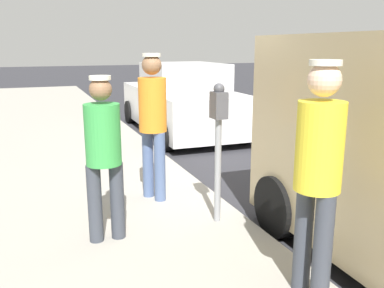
{
  "coord_description": "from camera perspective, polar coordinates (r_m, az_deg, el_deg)",
  "views": [
    {
      "loc": [
        3.19,
        4.77,
        2.05
      ],
      "look_at": [
        1.65,
        0.85,
        1.05
      ],
      "focal_mm": 39.05,
      "sensor_mm": 36.0,
      "label": 1
    }
  ],
  "objects": [
    {
      "name": "pedestrian_in_orange",
      "position": [
        5.12,
        -5.38,
        3.71
      ],
      "size": [
        0.34,
        0.34,
        1.81
      ],
      "color": "#4C608C",
      "rests_on": "sidewalk_slab"
    },
    {
      "name": "sidewalk_slab",
      "position": [
        5.17,
        -23.58,
        -10.28
      ],
      "size": [
        5.0,
        32.0,
        0.15
      ],
      "primitive_type": "cube",
      "color": "#9E998E",
      "rests_on": "ground"
    },
    {
      "name": "pedestrian_in_yellow",
      "position": [
        3.15,
        16.85,
        -2.97
      ],
      "size": [
        0.34,
        0.36,
        1.8
      ],
      "color": "#383D47",
      "rests_on": "sidewalk_slab"
    },
    {
      "name": "parking_meter_near",
      "position": [
        4.41,
        3.63,
        1.98
      ],
      "size": [
        0.14,
        0.18,
        1.52
      ],
      "color": "gray",
      "rests_on": "sidewalk_slab"
    },
    {
      "name": "pedestrian_in_green",
      "position": [
        4.08,
        -12.0,
        -0.74
      ],
      "size": [
        0.36,
        0.34,
        1.63
      ],
      "color": "#383D47",
      "rests_on": "sidewalk_slab"
    },
    {
      "name": "parked_sedan_behind",
      "position": [
        9.94,
        -1.47,
        5.82
      ],
      "size": [
        2.0,
        4.43,
        1.65
      ],
      "color": "white",
      "rests_on": "ground"
    },
    {
      "name": "ground_plane",
      "position": [
        6.09,
        11.66,
        -6.59
      ],
      "size": [
        80.0,
        80.0,
        0.0
      ],
      "primitive_type": "plane",
      "color": "#2D2D33"
    }
  ]
}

